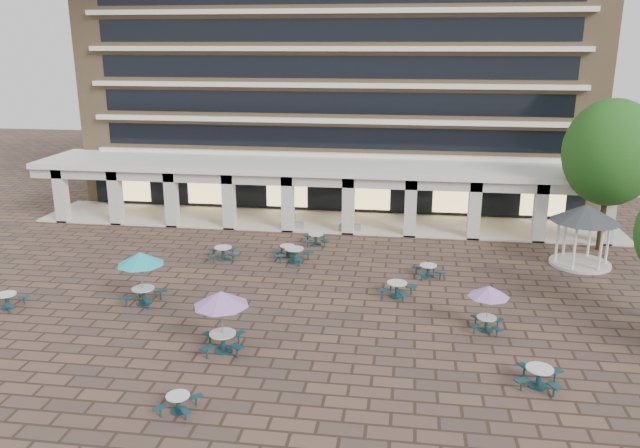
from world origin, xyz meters
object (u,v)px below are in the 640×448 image
Objects in this scene: gazebo at (585,220)px; planter_right at (350,225)px; planter_left at (293,222)px; picnic_table_2 at (178,402)px; picnic_table_0 at (7,299)px; picnic_table_3 at (539,375)px.

planter_right is (-14.21, 4.91, -2.28)m from gazebo.
gazebo is at bearing -19.06° from planter_right.
planter_right is at bearing 160.94° from gazebo.
planter_right reaches higher than planter_left.
picnic_table_0 is at bearing 151.13° from picnic_table_2.
picnic_table_2 is 1.01× the size of planter_left.
gazebo is (29.82, 10.65, 2.32)m from picnic_table_0.
picnic_table_3 is 1.35× the size of planter_right.
picnic_table_3 is at bearing -3.30° from picnic_table_0.
picnic_table_0 is 22.05m from planter_right.
picnic_table_2 is at bearing -134.96° from gazebo.
planter_left is at bearing 180.00° from planter_right.
planter_left is 4.05m from planter_right.
picnic_table_0 is 1.19× the size of planter_left.
planter_right reaches higher than picnic_table_3.
planter_right reaches higher than picnic_table_2.
picnic_table_2 is 0.75× the size of picnic_table_3.
gazebo reaches higher than picnic_table_2.
planter_left is 1.00× the size of planter_right.
picnic_table_2 is 0.38× the size of gazebo.
planter_right is (-9.15, 19.47, 0.01)m from picnic_table_3.
planter_right is (15.61, 15.57, 0.04)m from picnic_table_0.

